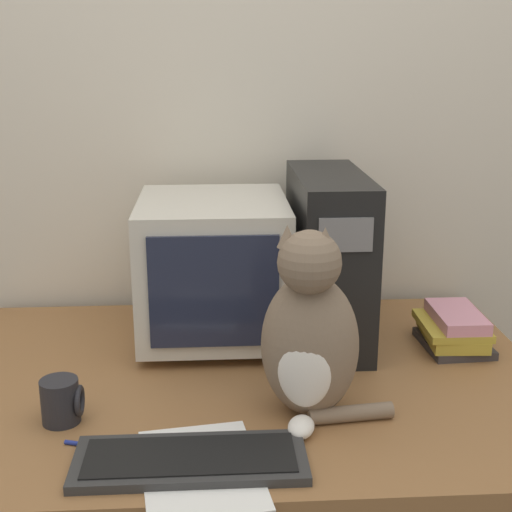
% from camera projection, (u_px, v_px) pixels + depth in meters
% --- Properties ---
extents(wall_back, '(7.00, 0.05, 2.50)m').
position_uv_depth(wall_back, '(230.00, 116.00, 2.02)').
color(wall_back, beige).
rests_on(wall_back, ground_plane).
extents(desk, '(1.43, 0.97, 0.71)m').
position_uv_depth(desk, '(240.00, 505.00, 1.76)').
color(desk, olive).
rests_on(desk, ground_plane).
extents(crt_monitor, '(0.37, 0.42, 0.37)m').
position_uv_depth(crt_monitor, '(214.00, 267.00, 1.82)').
color(crt_monitor, beige).
rests_on(crt_monitor, desk).
extents(computer_tower, '(0.17, 0.45, 0.43)m').
position_uv_depth(computer_tower, '(328.00, 257.00, 1.82)').
color(computer_tower, black).
rests_on(computer_tower, desk).
extents(keyboard, '(0.43, 0.17, 0.02)m').
position_uv_depth(keyboard, '(190.00, 460.00, 1.30)').
color(keyboard, '#2D2D2D').
rests_on(keyboard, desk).
extents(cat, '(0.29, 0.24, 0.41)m').
position_uv_depth(cat, '(310.00, 336.00, 1.43)').
color(cat, '#7A6651').
rests_on(cat, desk).
extents(book_stack, '(0.17, 0.21, 0.10)m').
position_uv_depth(book_stack, '(454.00, 330.00, 1.80)').
color(book_stack, '#383333').
rests_on(book_stack, desk).
extents(pen, '(0.14, 0.05, 0.01)m').
position_uv_depth(pen, '(99.00, 446.00, 1.35)').
color(pen, navy).
rests_on(pen, desk).
extents(paper_sheet, '(0.25, 0.32, 0.00)m').
position_uv_depth(paper_sheet, '(201.00, 468.00, 1.29)').
color(paper_sheet, white).
rests_on(paper_sheet, desk).
extents(mug, '(0.08, 0.08, 0.09)m').
position_uv_depth(mug, '(62.00, 401.00, 1.44)').
color(mug, '#232328').
rests_on(mug, desk).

